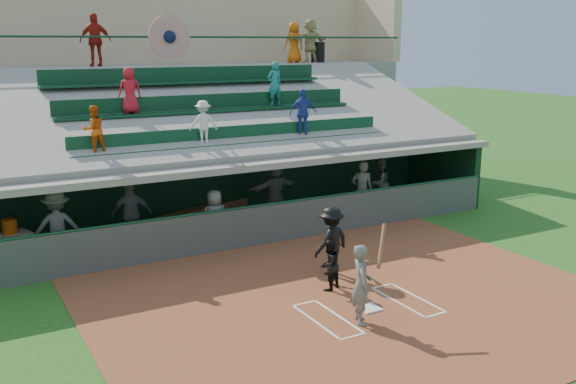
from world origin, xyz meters
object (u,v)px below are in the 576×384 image
water_cooler (9,226)px  catcher (329,265)px  white_table (12,249)px  home_plate (369,308)px  trash_bin (318,52)px  batter_at_plate (361,283)px

water_cooler → catcher: bearing=-41.3°
white_table → home_plate: bearing=-64.7°
white_table → trash_bin: (12.59, 6.07, 4.58)m
catcher → water_cooler: size_ratio=3.16×
home_plate → water_cooler: bearing=133.0°
batter_at_plate → trash_bin: size_ratio=2.37×
catcher → water_cooler: 7.99m
white_table → trash_bin: size_ratio=1.07×
trash_bin → white_table: bearing=-154.3°
catcher → home_plate: bearing=75.2°
home_plate → trash_bin: (6.45, 12.60, 4.98)m
batter_at_plate → trash_bin: (6.98, 13.05, 4.17)m
batter_at_plate → white_table: size_ratio=2.20×
trash_bin → home_plate: bearing=-117.1°
catcher → white_table: bearing=-62.0°
trash_bin → batter_at_plate: bearing=-118.1°
white_table → water_cooler: size_ratio=2.43×
home_plate → batter_at_plate: bearing=-139.6°
catcher → batter_at_plate: bearing=56.7°
home_plate → trash_bin: 15.01m
water_cooler → trash_bin: 14.53m
batter_at_plate → water_cooler: (-5.62, 7.04, 0.16)m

